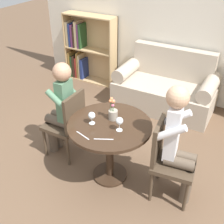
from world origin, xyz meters
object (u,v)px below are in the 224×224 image
(wine_glass_left, at_px, (92,116))
(chair_right, at_px, (168,157))
(bookshelf_left, at_px, (85,49))
(person_right, at_px, (179,143))
(couch, at_px, (165,89))
(person_left, at_px, (61,107))
(wine_glass_right, at_px, (119,121))
(chair_left, at_px, (68,122))
(flower_vase, at_px, (113,112))

(wine_glass_left, bearing_deg, chair_right, 10.96)
(bookshelf_left, distance_m, person_right, 3.15)
(couch, relative_size, chair_right, 1.72)
(couch, distance_m, person_left, 1.91)
(couch, relative_size, wine_glass_right, 10.14)
(couch, height_order, person_right, person_right)
(couch, relative_size, wine_glass_left, 11.43)
(bookshelf_left, xyz_separation_m, person_left, (0.99, -2.00, 0.09))
(bookshelf_left, bearing_deg, wine_glass_right, -49.15)
(person_right, bearing_deg, couch, 15.58)
(chair_right, height_order, person_right, person_right)
(bookshelf_left, xyz_separation_m, wine_glass_right, (1.85, -2.14, 0.26))
(chair_left, height_order, wine_glass_left, chair_left)
(chair_right, xyz_separation_m, flower_vase, (-0.65, 0.02, 0.33))
(chair_left, distance_m, person_right, 1.37)
(person_left, bearing_deg, chair_left, 89.73)
(chair_left, bearing_deg, flower_vase, 90.86)
(couch, bearing_deg, person_left, -112.70)
(person_left, bearing_deg, wine_glass_left, 72.97)
(couch, xyz_separation_m, wine_glass_left, (-0.17, -1.90, 0.52))
(chair_right, relative_size, flower_vase, 3.45)
(wine_glass_left, bearing_deg, flower_vase, 49.44)
(chair_right, distance_m, flower_vase, 0.73)
(chair_left, distance_m, flower_vase, 0.70)
(chair_right, bearing_deg, person_right, -85.05)
(bookshelf_left, distance_m, chair_right, 3.09)
(bookshelf_left, height_order, flower_vase, bookshelf_left)
(couch, relative_size, chair_left, 1.72)
(wine_glass_left, bearing_deg, chair_left, 159.69)
(couch, height_order, wine_glass_left, couch)
(chair_left, xyz_separation_m, chair_right, (1.27, -0.02, 0.00))
(person_left, bearing_deg, couch, 157.70)
(bookshelf_left, xyz_separation_m, chair_left, (1.08, -2.00, -0.09))
(chair_left, relative_size, chair_right, 1.00)
(couch, xyz_separation_m, person_left, (-0.72, -1.73, 0.36))
(person_left, xyz_separation_m, flower_vase, (0.71, 0.00, 0.15))
(wine_glass_left, relative_size, flower_vase, 0.52)
(couch, bearing_deg, wine_glass_right, -85.73)
(couch, xyz_separation_m, chair_left, (-0.64, -1.73, 0.18))
(person_left, relative_size, wine_glass_right, 8.23)
(wine_glass_right, bearing_deg, chair_right, 14.20)
(chair_right, xyz_separation_m, wine_glass_left, (-0.80, -0.16, 0.34))
(chair_right, bearing_deg, wine_glass_left, 93.95)
(chair_left, relative_size, wine_glass_right, 5.90)
(bookshelf_left, bearing_deg, couch, -8.94)
(couch, xyz_separation_m, bookshelf_left, (-1.71, 0.27, 0.28))
(person_left, xyz_separation_m, wine_glass_left, (0.55, -0.17, 0.16))
(bookshelf_left, bearing_deg, wine_glass_left, -54.59)
(wine_glass_right, distance_m, flower_vase, 0.22)
(couch, height_order, chair_right, couch)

